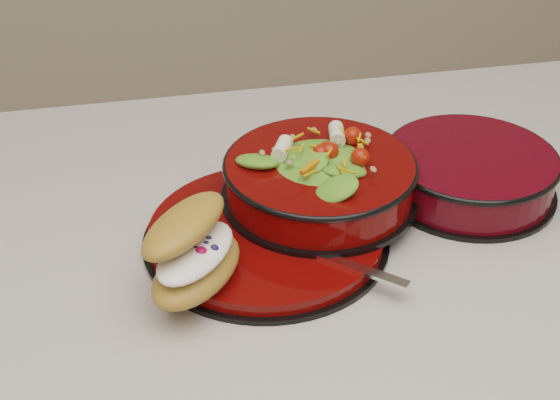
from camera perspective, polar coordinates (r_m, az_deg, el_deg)
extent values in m
cube|color=#B1ACA2|center=(0.89, -1.74, -3.62)|extent=(1.24, 0.74, 0.04)
cylinder|color=black|center=(0.87, -1.02, -2.90)|extent=(0.27, 0.27, 0.01)
cylinder|color=#5A0503|center=(0.86, -1.03, -2.37)|extent=(0.26, 0.26, 0.01)
torus|color=black|center=(0.85, -0.24, -2.46)|extent=(0.15, 0.15, 0.01)
cylinder|color=black|center=(0.90, 2.88, 0.27)|extent=(0.23, 0.23, 0.01)
cylinder|color=#5A0503|center=(0.89, 2.92, 1.61)|extent=(0.21, 0.21, 0.04)
torus|color=black|center=(0.88, 2.95, 2.60)|extent=(0.22, 0.22, 0.01)
ellipsoid|color=#3E7C22|center=(0.88, 2.95, 2.40)|extent=(0.18, 0.18, 0.07)
sphere|color=#B61607|center=(0.87, 5.87, 5.03)|extent=(0.02, 0.02, 0.02)
sphere|color=#B61607|center=(0.90, 3.21, 6.13)|extent=(0.02, 0.02, 0.02)
sphere|color=#B61607|center=(0.88, 0.30, 5.34)|extent=(0.02, 0.02, 0.02)
sphere|color=#B61607|center=(0.83, 1.07, 3.64)|extent=(0.02, 0.02, 0.02)
sphere|color=#B61607|center=(0.83, 4.68, 3.44)|extent=(0.02, 0.02, 0.02)
cylinder|color=silver|center=(0.90, 4.23, 6.08)|extent=(0.03, 0.04, 0.02)
cylinder|color=silver|center=(0.87, 0.16, 5.06)|extent=(0.04, 0.03, 0.02)
cube|color=orange|center=(0.83, 2.21, 3.70)|extent=(0.03, 0.03, 0.01)
cube|color=orange|center=(0.86, 6.07, 4.77)|extent=(0.03, 0.02, 0.01)
ellipsoid|color=#A47032|center=(0.78, -6.10, -5.09)|extent=(0.13, 0.14, 0.03)
ellipsoid|color=white|center=(0.76, -6.20, -3.85)|extent=(0.11, 0.12, 0.02)
ellipsoid|color=#A47032|center=(0.76, -6.45, -1.77)|extent=(0.12, 0.13, 0.03)
sphere|color=#BB0D38|center=(0.76, -7.71, -3.67)|extent=(0.01, 0.01, 0.01)
sphere|color=#BB0D38|center=(0.75, -5.81, -3.86)|extent=(0.01, 0.01, 0.01)
sphere|color=#191947|center=(0.76, -6.81, -3.31)|extent=(0.01, 0.01, 0.01)
sphere|color=#191947|center=(0.76, -5.44, -3.31)|extent=(0.01, 0.01, 0.01)
sphere|color=#191947|center=(0.76, -6.19, -3.65)|extent=(0.01, 0.01, 0.01)
sphere|color=#191947|center=(0.76, -4.83, -3.57)|extent=(0.01, 0.01, 0.01)
sphere|color=#191947|center=(0.75, -7.38, -3.96)|extent=(0.01, 0.01, 0.01)
sphere|color=#191947|center=(0.77, -5.24, -2.96)|extent=(0.01, 0.01, 0.01)
cube|color=silver|center=(0.81, 5.04, -4.74)|extent=(0.11, 0.10, 0.00)
cube|color=silver|center=(0.83, 0.02, -2.97)|extent=(0.05, 0.04, 0.00)
cylinder|color=black|center=(0.98, 13.52, 0.75)|extent=(0.21, 0.21, 0.01)
cylinder|color=#47040B|center=(0.96, 13.73, 2.09)|extent=(0.20, 0.20, 0.05)
torus|color=black|center=(0.95, 13.89, 3.11)|extent=(0.21, 0.21, 0.01)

